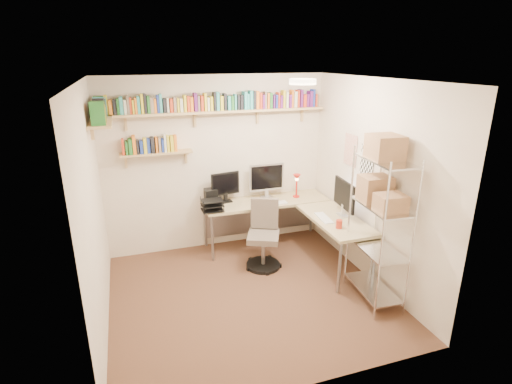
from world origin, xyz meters
TOP-DOWN VIEW (x-y plane):
  - ground at (0.00, 0.00)m, footprint 3.20×3.20m
  - room_shell at (0.00, 0.00)m, footprint 3.24×3.04m
  - wall_shelves at (-0.44, 1.29)m, footprint 3.12×1.09m
  - corner_desk at (0.70, 0.98)m, footprint 1.91×1.86m
  - office_chair at (0.41, 0.64)m, footprint 0.54×0.54m
  - wire_rack at (1.36, -0.49)m, footprint 0.44×0.80m

SIDE VIEW (x-z plane):
  - ground at x=0.00m, z-range 0.00..0.00m
  - office_chair at x=0.41m, z-range -0.07..0.85m
  - corner_desk at x=0.70m, z-range 0.09..1.33m
  - wire_rack at x=1.36m, z-range 0.38..2.33m
  - room_shell at x=0.00m, z-range 0.29..2.81m
  - wall_shelves at x=-0.44m, z-range 1.63..2.43m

